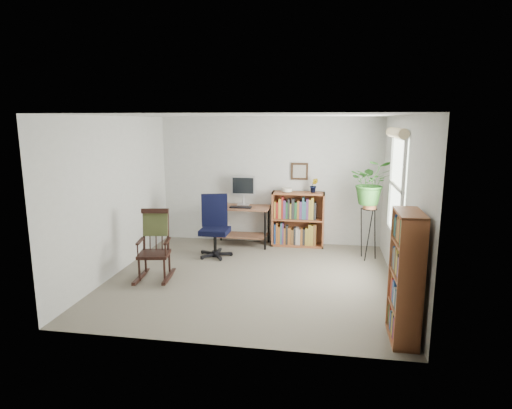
% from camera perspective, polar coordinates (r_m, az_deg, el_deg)
% --- Properties ---
extents(floor, '(4.20, 4.00, 0.00)m').
position_cam_1_polar(floor, '(6.54, -0.57, -9.74)').
color(floor, slate).
rests_on(floor, ground).
extents(ceiling, '(4.20, 4.00, 0.00)m').
position_cam_1_polar(ceiling, '(6.11, -0.62, 11.79)').
color(ceiling, silver).
rests_on(ceiling, ground).
extents(wall_back, '(4.20, 0.00, 2.40)m').
position_cam_1_polar(wall_back, '(8.17, 1.82, 3.17)').
color(wall_back, silver).
rests_on(wall_back, ground).
extents(wall_front, '(4.20, 0.00, 2.40)m').
position_cam_1_polar(wall_front, '(4.30, -5.18, -4.11)').
color(wall_front, silver).
rests_on(wall_front, ground).
extents(wall_left, '(0.00, 4.00, 2.40)m').
position_cam_1_polar(wall_left, '(6.89, -18.08, 1.14)').
color(wall_left, silver).
rests_on(wall_left, ground).
extents(wall_right, '(0.00, 4.00, 2.40)m').
position_cam_1_polar(wall_right, '(6.21, 18.85, 0.06)').
color(wall_right, silver).
rests_on(wall_right, ground).
extents(window, '(0.12, 1.20, 1.50)m').
position_cam_1_polar(window, '(6.47, 18.19, 2.31)').
color(window, silver).
rests_on(window, wall_right).
extents(desk, '(1.03, 0.57, 0.74)m').
position_cam_1_polar(desk, '(8.11, -1.87, -2.85)').
color(desk, '#8E5A3F').
rests_on(desk, floor).
extents(monitor, '(0.46, 0.16, 0.56)m').
position_cam_1_polar(monitor, '(8.11, -1.71, 1.85)').
color(monitor, '#BBBBC0').
rests_on(monitor, desk).
extents(keyboard, '(0.40, 0.15, 0.02)m').
position_cam_1_polar(keyboard, '(7.91, -2.05, -0.36)').
color(keyboard, black).
rests_on(keyboard, desk).
extents(office_chair, '(0.73, 0.73, 1.09)m').
position_cam_1_polar(office_chair, '(7.40, -5.52, -2.88)').
color(office_chair, black).
rests_on(office_chair, floor).
extents(rocking_chair, '(0.70, 0.99, 1.06)m').
position_cam_1_polar(rocking_chair, '(6.51, -13.49, -5.25)').
color(rocking_chair, black).
rests_on(rocking_chair, floor).
extents(low_bookshelf, '(0.97, 0.32, 1.03)m').
position_cam_1_polar(low_bookshelf, '(8.06, 5.62, -1.96)').
color(low_bookshelf, '#9A5532').
rests_on(low_bookshelf, floor).
extents(tall_bookshelf, '(0.26, 0.62, 1.41)m').
position_cam_1_polar(tall_bookshelf, '(4.84, 19.32, -9.11)').
color(tall_bookshelf, '#9A5532').
rests_on(tall_bookshelf, floor).
extents(plant_stand, '(0.30, 0.30, 1.03)m').
position_cam_1_polar(plant_stand, '(7.50, 14.77, -3.27)').
color(plant_stand, black).
rests_on(plant_stand, floor).
extents(spider_plant, '(1.69, 1.88, 1.46)m').
position_cam_1_polar(spider_plant, '(7.31, 15.22, 5.65)').
color(spider_plant, '#2F6C25').
rests_on(spider_plant, plant_stand).
extents(potted_plant_small, '(0.13, 0.24, 0.11)m').
position_cam_1_polar(potted_plant_small, '(7.95, 7.72, 1.97)').
color(potted_plant_small, '#2F6C25').
rests_on(potted_plant_small, low_bookshelf).
extents(framed_picture, '(0.32, 0.04, 0.32)m').
position_cam_1_polar(framed_picture, '(8.06, 5.81, 4.41)').
color(framed_picture, black).
rests_on(framed_picture, wall_back).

